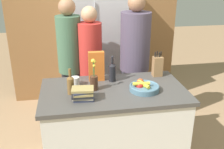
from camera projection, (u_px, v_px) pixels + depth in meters
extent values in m
cube|color=silver|center=(114.00, 130.00, 2.77)|extent=(1.38, 0.78, 0.87)
cube|color=#474442|center=(114.00, 91.00, 2.60)|extent=(1.43, 0.81, 0.04)
cube|color=olive|center=(94.00, 19.00, 4.08)|extent=(2.63, 0.12, 2.60)
cube|color=#B7B7BC|center=(98.00, 44.00, 3.87)|extent=(0.79, 0.60, 1.97)
cylinder|color=#B7B7BC|center=(96.00, 43.00, 3.53)|extent=(0.02, 0.02, 1.08)
cylinder|color=slate|center=(144.00, 88.00, 2.57)|extent=(0.29, 0.29, 0.05)
torus|color=slate|center=(144.00, 86.00, 2.56)|extent=(0.29, 0.29, 0.02)
sphere|color=#99B233|center=(144.00, 86.00, 2.56)|extent=(0.06, 0.06, 0.06)
sphere|color=red|center=(140.00, 86.00, 2.55)|extent=(0.08, 0.08, 0.08)
sphere|color=#C64C23|center=(140.00, 82.00, 2.63)|extent=(0.07, 0.07, 0.07)
sphere|color=red|center=(139.00, 85.00, 2.57)|extent=(0.08, 0.08, 0.08)
sphere|color=#C64C23|center=(139.00, 85.00, 2.59)|extent=(0.07, 0.07, 0.07)
cylinder|color=yellow|center=(144.00, 84.00, 2.55)|extent=(0.09, 0.17, 0.03)
cylinder|color=yellow|center=(141.00, 84.00, 2.53)|extent=(0.17, 0.05, 0.03)
cube|color=olive|center=(157.00, 66.00, 2.89)|extent=(0.10, 0.09, 0.22)
cylinder|color=black|center=(155.00, 55.00, 2.83)|extent=(0.01, 0.01, 0.07)
cylinder|color=black|center=(157.00, 55.00, 2.84)|extent=(0.01, 0.01, 0.08)
cylinder|color=black|center=(159.00, 55.00, 2.85)|extent=(0.01, 0.01, 0.06)
cylinder|color=black|center=(161.00, 54.00, 2.86)|extent=(0.01, 0.01, 0.07)
cylinder|color=#4C2D1E|center=(94.00, 83.00, 2.56)|extent=(0.08, 0.08, 0.14)
cylinder|color=#477538|center=(94.00, 69.00, 2.51)|extent=(0.01, 0.02, 0.15)
sphere|color=gold|center=(94.00, 62.00, 2.48)|extent=(0.03, 0.03, 0.03)
cylinder|color=#477538|center=(93.00, 69.00, 2.51)|extent=(0.01, 0.01, 0.16)
sphere|color=gold|center=(93.00, 61.00, 2.48)|extent=(0.04, 0.04, 0.04)
cylinder|color=#477538|center=(93.00, 69.00, 2.51)|extent=(0.01, 0.01, 0.16)
sphere|color=gold|center=(93.00, 61.00, 2.48)|extent=(0.03, 0.03, 0.03)
cylinder|color=#477538|center=(94.00, 71.00, 2.51)|extent=(0.02, 0.01, 0.11)
sphere|color=gold|center=(94.00, 66.00, 2.48)|extent=(0.03, 0.03, 0.03)
cube|color=orange|center=(96.00, 66.00, 2.75)|extent=(0.17, 0.06, 0.32)
cylinder|color=silver|center=(75.00, 81.00, 2.67)|extent=(0.09, 0.09, 0.09)
torus|color=silver|center=(75.00, 79.00, 2.71)|extent=(0.01, 0.06, 0.06)
cube|color=#2D334C|center=(84.00, 99.00, 2.39)|extent=(0.19, 0.14, 0.02)
cube|color=#B7A88E|center=(83.00, 97.00, 2.38)|extent=(0.20, 0.13, 0.02)
cube|color=#232328|center=(82.00, 95.00, 2.37)|extent=(0.20, 0.14, 0.02)
cube|color=#99844C|center=(83.00, 93.00, 2.36)|extent=(0.18, 0.14, 0.02)
cube|color=#2D334C|center=(83.00, 91.00, 2.36)|extent=(0.19, 0.15, 0.02)
cube|color=#99844C|center=(83.00, 89.00, 2.36)|extent=(0.21, 0.16, 0.02)
cylinder|color=black|center=(112.00, 73.00, 2.76)|extent=(0.07, 0.07, 0.17)
cone|color=black|center=(112.00, 64.00, 2.73)|extent=(0.07, 0.07, 0.03)
cylinder|color=black|center=(112.00, 60.00, 2.71)|extent=(0.03, 0.03, 0.07)
cylinder|color=brown|center=(71.00, 86.00, 2.48)|extent=(0.07, 0.07, 0.16)
cone|color=brown|center=(70.00, 77.00, 2.44)|extent=(0.07, 0.07, 0.03)
cylinder|color=brown|center=(70.00, 72.00, 2.42)|extent=(0.03, 0.03, 0.07)
cube|color=#383842|center=(73.00, 100.00, 3.44)|extent=(0.24, 0.17, 0.83)
cylinder|color=#42664C|center=(69.00, 44.00, 3.16)|extent=(0.30, 0.30, 0.69)
sphere|color=#996B4C|center=(67.00, 7.00, 2.99)|extent=(0.20, 0.20, 0.20)
cube|color=#383842|center=(92.00, 103.00, 3.41)|extent=(0.26, 0.23, 0.79)
cylinder|color=red|center=(90.00, 50.00, 3.14)|extent=(0.28, 0.28, 0.65)
sphere|color=tan|center=(89.00, 14.00, 2.99)|extent=(0.19, 0.19, 0.19)
cube|color=#383842|center=(133.00, 99.00, 3.46)|extent=(0.31, 0.24, 0.85)
cylinder|color=#4C4256|center=(135.00, 42.00, 3.17)|extent=(0.36, 0.36, 0.71)
sphere|color=#996B4C|center=(137.00, 3.00, 3.00)|extent=(0.20, 0.20, 0.20)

